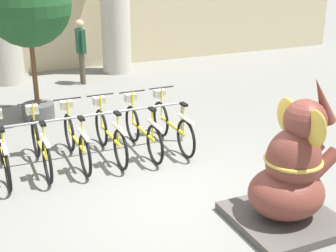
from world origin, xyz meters
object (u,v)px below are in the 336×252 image
object	(u,v)px
bicycle_2	(40,145)
person_pedestrian	(81,46)
bicycle_3	(76,139)
bicycle_5	(142,130)
bicycle_6	(172,124)
bicycle_4	(110,134)
elephant_statue	(291,176)
potted_tree	(28,7)
bicycle_1	(3,151)

from	to	relation	value
bicycle_2	person_pedestrian	world-z (taller)	person_pedestrian
bicycle_2	bicycle_3	xyz separation A→B (m)	(0.58, 0.00, 0.00)
bicycle_5	bicycle_6	size ratio (longest dim) A/B	1.00
bicycle_4	bicycle_5	xyz separation A→B (m)	(0.58, -0.03, 0.00)
elephant_statue	person_pedestrian	bearing A→B (deg)	95.18
potted_tree	bicycle_1	bearing A→B (deg)	-110.60
bicycle_1	elephant_statue	world-z (taller)	elephant_statue
bicycle_1	bicycle_2	bearing A→B (deg)	0.39
person_pedestrian	bicycle_5	bearing A→B (deg)	-92.09
elephant_statue	person_pedestrian	size ratio (longest dim) A/B	1.16
bicycle_4	elephant_statue	world-z (taller)	elephant_statue
bicycle_5	elephant_statue	world-z (taller)	elephant_statue
bicycle_6	elephant_statue	bearing A→B (deg)	-84.08
bicycle_1	elephant_statue	size ratio (longest dim) A/B	0.91
bicycle_1	bicycle_3	world-z (taller)	same
bicycle_2	bicycle_6	xyz separation A→B (m)	(2.33, -0.00, 0.00)
bicycle_4	bicycle_5	size ratio (longest dim) A/B	1.00
bicycle_5	bicycle_4	bearing A→B (deg)	176.78
elephant_statue	bicycle_4	bearing A→B (deg)	116.31
bicycle_3	potted_tree	size ratio (longest dim) A/B	0.55
bicycle_6	elephant_statue	size ratio (longest dim) A/B	0.91
bicycle_4	bicycle_1	bearing A→B (deg)	-179.73
bicycle_3	bicycle_6	size ratio (longest dim) A/B	1.00
bicycle_1	potted_tree	xyz separation A→B (m)	(0.94, 2.50, 1.91)
bicycle_3	bicycle_5	bearing A→B (deg)	-1.60
bicycle_1	person_pedestrian	size ratio (longest dim) A/B	1.05
bicycle_4	potted_tree	distance (m)	3.24
bicycle_1	person_pedestrian	xyz separation A→B (m)	(2.51, 4.87, 0.61)
person_pedestrian	bicycle_1	bearing A→B (deg)	-117.21
bicycle_1	bicycle_5	world-z (taller)	same
bicycle_2	bicycle_3	size ratio (longest dim) A/B	1.00
bicycle_3	bicycle_5	xyz separation A→B (m)	(1.16, -0.03, 0.00)
bicycle_1	bicycle_4	xyz separation A→B (m)	(1.75, 0.01, 0.00)
bicycle_1	bicycle_2	size ratio (longest dim) A/B	1.00
bicycle_6	bicycle_4	bearing A→B (deg)	179.64
bicycle_4	bicycle_6	xyz separation A→B (m)	(1.16, -0.01, 0.00)
bicycle_2	bicycle_5	size ratio (longest dim) A/B	1.00
potted_tree	bicycle_6	bearing A→B (deg)	-51.71
bicycle_1	bicycle_2	distance (m)	0.58
bicycle_3	bicycle_6	distance (m)	1.75
bicycle_3	bicycle_4	bearing A→B (deg)	0.03
bicycle_4	person_pedestrian	world-z (taller)	person_pedestrian
person_pedestrian	bicycle_4	bearing A→B (deg)	-98.88
bicycle_4	person_pedestrian	xyz separation A→B (m)	(0.76, 4.86, 0.61)
elephant_statue	bicycle_2	bearing A→B (deg)	131.57
bicycle_1	bicycle_4	distance (m)	1.75
elephant_statue	person_pedestrian	distance (m)	7.88
bicycle_2	potted_tree	world-z (taller)	potted_tree
bicycle_1	bicycle_5	bearing A→B (deg)	-0.60
bicycle_3	bicycle_4	xyz separation A→B (m)	(0.58, 0.00, 0.00)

